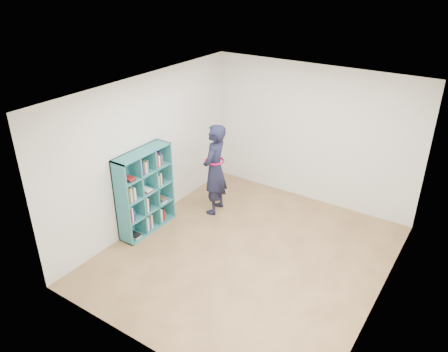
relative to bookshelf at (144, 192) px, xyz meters
The scene contains 9 objects.
floor 2.01m from the bookshelf, ahead, with size 4.50×4.50×0.00m, color brown.
ceiling 2.66m from the bookshelf, ahead, with size 4.50×4.50×0.00m, color white.
wall_left 0.67m from the bookshelf, 115.78° to the left, with size 0.02×4.50×2.60m, color white.
wall_right 3.91m from the bookshelf, ahead, with size 0.02×4.50×2.60m, color white.
wall_back 3.21m from the bookshelf, 53.99° to the left, with size 4.00×0.02×2.60m, color white.
wall_front 2.75m from the bookshelf, 46.42° to the right, with size 4.00×0.02×2.60m, color white.
bookshelf is the anchor object (origin of this frame).
person 1.32m from the bookshelf, 60.02° to the left, with size 0.51×0.68×1.69m.
smartphone 1.31m from the bookshelf, 67.95° to the left, with size 0.04×0.10×0.14m.
Camera 1 is at (2.80, -4.91, 4.21)m, focal length 35.00 mm.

